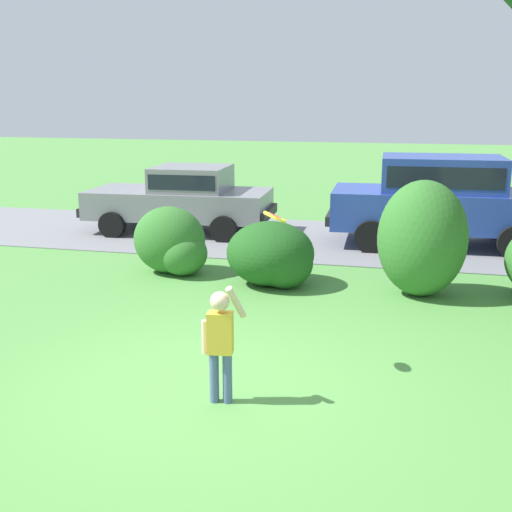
# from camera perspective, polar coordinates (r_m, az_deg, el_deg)

# --- Properties ---
(ground_plane) EXTENTS (80.00, 80.00, 0.00)m
(ground_plane) POSITION_cam_1_polar(r_m,az_deg,el_deg) (7.43, -3.78, -11.13)
(ground_plane) COLOR #518E42
(driveway_strip) EXTENTS (28.00, 4.40, 0.02)m
(driveway_strip) POSITION_cam_1_polar(r_m,az_deg,el_deg) (14.65, 5.26, 1.45)
(driveway_strip) COLOR slate
(driveway_strip) RESTS_ON ground
(shrub_near_tree) EXTENTS (1.39, 1.10, 1.22)m
(shrub_near_tree) POSITION_cam_1_polar(r_m,az_deg,el_deg) (11.83, -7.29, 1.11)
(shrub_near_tree) COLOR #33702B
(shrub_near_tree) RESTS_ON ground
(shrub_centre_left) EXTENTS (1.50, 1.40, 1.09)m
(shrub_centre_left) POSITION_cam_1_polar(r_m,az_deg,el_deg) (10.98, 1.58, 0.03)
(shrub_centre_left) COLOR #1E511C
(shrub_centre_left) RESTS_ON ground
(shrub_centre) EXTENTS (1.41, 1.30, 1.87)m
(shrub_centre) POSITION_cam_1_polar(r_m,az_deg,el_deg) (10.66, 14.36, 1.48)
(shrub_centre) COLOR #33702B
(shrub_centre) RESTS_ON ground
(parked_sedan) EXTENTS (4.48, 2.24, 1.56)m
(parked_sedan) POSITION_cam_1_polar(r_m,az_deg,el_deg) (15.42, -6.41, 5.20)
(parked_sedan) COLOR gray
(parked_sedan) RESTS_ON ground
(parked_suv) EXTENTS (4.76, 2.23, 1.92)m
(parked_suv) POSITION_cam_1_polar(r_m,az_deg,el_deg) (14.35, 15.87, 5.05)
(parked_suv) COLOR #28429E
(parked_suv) RESTS_ON ground
(child_thrower) EXTENTS (0.44, 0.30, 1.29)m
(child_thrower) POSITION_cam_1_polar(r_m,az_deg,el_deg) (6.75, -3.14, -7.16)
(child_thrower) COLOR #4C608C
(child_thrower) RESTS_ON ground
(frisbee) EXTENTS (0.29, 0.28, 0.17)m
(frisbee) POSITION_cam_1_polar(r_m,az_deg,el_deg) (7.27, 1.67, 3.45)
(frisbee) COLOR yellow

